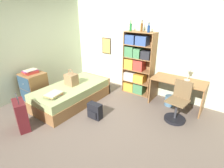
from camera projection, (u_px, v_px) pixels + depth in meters
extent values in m
plane|color=#66564C|center=(96.00, 111.00, 4.27)|extent=(14.00, 14.00, 0.00)
cube|color=beige|center=(133.00, 47.00, 5.09)|extent=(10.00, 0.06, 2.60)
cube|color=black|center=(107.00, 46.00, 5.59)|extent=(0.33, 0.02, 0.50)
cube|color=#DB994C|center=(106.00, 46.00, 5.58)|extent=(0.29, 0.01, 0.46)
cube|color=beige|center=(35.00, 48.00, 4.90)|extent=(0.06, 10.00, 2.60)
cube|color=olive|center=(72.00, 98.00, 4.64)|extent=(1.01, 2.00, 0.28)
cube|color=#9EAD70|center=(72.00, 89.00, 4.54)|extent=(0.98, 1.97, 0.20)
cube|color=olive|center=(96.00, 82.00, 5.33)|extent=(1.01, 0.04, 0.48)
cube|color=#93704C|center=(71.00, 80.00, 4.51)|extent=(0.29, 0.25, 0.29)
torus|color=#93704C|center=(71.00, 72.00, 4.44)|extent=(0.18, 0.02, 0.18)
cube|color=silver|center=(54.00, 96.00, 3.96)|extent=(0.29, 0.28, 0.01)
cube|color=#232328|center=(53.00, 95.00, 3.96)|extent=(0.28, 0.33, 0.02)
cube|color=#B2382D|center=(53.00, 95.00, 3.96)|extent=(0.30, 0.34, 0.01)
cube|color=#99894C|center=(54.00, 95.00, 3.93)|extent=(0.32, 0.39, 0.02)
cube|color=beige|center=(54.00, 93.00, 3.94)|extent=(0.33, 0.40, 0.02)
cube|color=#5B191E|center=(21.00, 115.00, 3.55)|extent=(0.49, 0.34, 0.63)
cylinder|color=#2D2D33|center=(16.00, 97.00, 3.50)|extent=(0.01, 0.01, 0.12)
cylinder|color=#2D2D33|center=(18.00, 102.00, 3.31)|extent=(0.01, 0.01, 0.12)
cube|color=#2D2D33|center=(17.00, 96.00, 3.38)|extent=(0.26, 0.11, 0.02)
cube|color=olive|center=(34.00, 87.00, 4.67)|extent=(0.56, 0.52, 0.78)
cube|color=#284256|center=(26.00, 97.00, 4.54)|extent=(0.52, 0.01, 0.35)
sphere|color=#B2A893|center=(26.00, 97.00, 4.54)|extent=(0.02, 0.02, 0.02)
cube|color=#284256|center=(24.00, 84.00, 4.40)|extent=(0.52, 0.01, 0.35)
sphere|color=#B2A893|center=(23.00, 84.00, 4.39)|extent=(0.02, 0.02, 0.02)
cube|color=#B2382D|center=(31.00, 73.00, 4.53)|extent=(0.29, 0.33, 0.02)
cube|color=#B2382D|center=(30.00, 72.00, 4.53)|extent=(0.33, 0.36, 0.02)
cube|color=#B2382D|center=(30.00, 71.00, 4.50)|extent=(0.28, 0.37, 0.02)
cube|color=#7A336B|center=(30.00, 71.00, 4.51)|extent=(0.26, 0.37, 0.02)
cube|color=beige|center=(30.00, 70.00, 4.50)|extent=(0.23, 0.31, 0.02)
cube|color=olive|center=(126.00, 62.00, 5.14)|extent=(0.02, 0.36, 1.76)
cube|color=olive|center=(152.00, 67.00, 4.70)|extent=(0.02, 0.36, 1.76)
cube|color=olive|center=(141.00, 63.00, 5.05)|extent=(0.85, 0.01, 1.76)
cube|color=olive|center=(137.00, 92.00, 5.26)|extent=(0.81, 0.36, 0.02)
cube|color=olive|center=(138.00, 81.00, 5.12)|extent=(0.81, 0.36, 0.02)
cube|color=olive|center=(138.00, 70.00, 4.99)|extent=(0.81, 0.36, 0.02)
cube|color=olive|center=(139.00, 58.00, 4.85)|extent=(0.81, 0.36, 0.02)
cube|color=olive|center=(140.00, 45.00, 4.71)|extent=(0.81, 0.36, 0.02)
cube|color=olive|center=(141.00, 32.00, 4.57)|extent=(0.81, 0.36, 0.02)
cube|color=gold|center=(130.00, 86.00, 5.32)|extent=(0.31, 0.27, 0.25)
cube|color=#427A4C|center=(139.00, 88.00, 5.15)|extent=(0.30, 0.27, 0.28)
cube|color=silver|center=(130.00, 76.00, 5.19)|extent=(0.31, 0.27, 0.23)
cube|color=gold|center=(140.00, 78.00, 5.02)|extent=(0.30, 0.27, 0.23)
cube|color=gold|center=(130.00, 63.00, 5.05)|extent=(0.28, 0.27, 0.29)
cube|color=#B2382D|center=(139.00, 65.00, 4.89)|extent=(0.28, 0.27, 0.29)
cube|color=#427A4C|center=(131.00, 51.00, 4.91)|extent=(0.26, 0.27, 0.28)
cube|color=#427A4C|center=(138.00, 53.00, 4.79)|extent=(0.19, 0.27, 0.26)
cube|color=#232328|center=(147.00, 55.00, 4.66)|extent=(0.25, 0.27, 0.22)
cube|color=#334C84|center=(131.00, 39.00, 4.78)|extent=(0.28, 0.27, 0.25)
cube|color=#334C84|center=(142.00, 41.00, 4.60)|extent=(0.31, 0.27, 0.24)
cylinder|color=#1E6B2D|center=(131.00, 27.00, 4.64)|extent=(0.06, 0.06, 0.19)
cylinder|color=#1E6B2D|center=(131.00, 22.00, 4.59)|extent=(0.03, 0.03, 0.06)
cylinder|color=#232328|center=(131.00, 21.00, 4.57)|extent=(0.03, 0.03, 0.02)
cylinder|color=brown|center=(142.00, 27.00, 4.53)|extent=(0.07, 0.07, 0.21)
cylinder|color=brown|center=(142.00, 22.00, 4.47)|extent=(0.03, 0.03, 0.06)
cylinder|color=#232328|center=(142.00, 20.00, 4.46)|extent=(0.03, 0.03, 0.02)
cylinder|color=navy|center=(149.00, 29.00, 4.37)|extent=(0.07, 0.07, 0.17)
cylinder|color=navy|center=(149.00, 24.00, 4.33)|extent=(0.03, 0.03, 0.05)
cylinder|color=#232328|center=(149.00, 23.00, 4.31)|extent=(0.03, 0.03, 0.02)
cube|color=olive|center=(179.00, 81.00, 4.26)|extent=(1.27, 0.63, 0.02)
cube|color=olive|center=(154.00, 88.00, 4.73)|extent=(0.03, 0.59, 0.69)
cube|color=olive|center=(204.00, 100.00, 4.07)|extent=(0.03, 0.59, 0.69)
cylinder|color=#ADA89E|center=(187.00, 80.00, 4.24)|extent=(0.14, 0.14, 0.02)
cylinder|color=#ADA89E|center=(188.00, 75.00, 4.18)|extent=(0.02, 0.02, 0.26)
cone|color=#ADA89E|center=(191.00, 69.00, 4.10)|extent=(0.15, 0.12, 0.15)
cylinder|color=black|center=(174.00, 119.00, 3.93)|extent=(0.46, 0.46, 0.06)
cylinder|color=#333338|center=(176.00, 111.00, 3.85)|extent=(0.05, 0.05, 0.47)
cube|color=brown|center=(177.00, 101.00, 3.75)|extent=(0.47, 0.47, 0.03)
cube|color=brown|center=(183.00, 89.00, 3.79)|extent=(0.38, 0.09, 0.40)
cube|color=black|center=(95.00, 111.00, 3.96)|extent=(0.33, 0.16, 0.36)
cube|color=black|center=(92.00, 115.00, 3.91)|extent=(0.23, 0.03, 0.16)
cylinder|color=slate|center=(170.00, 101.00, 4.51)|extent=(0.25, 0.25, 0.26)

